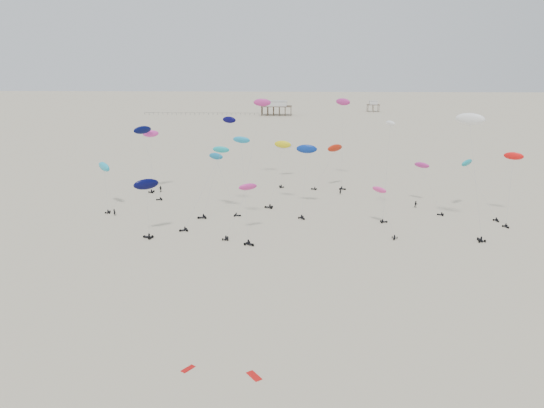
# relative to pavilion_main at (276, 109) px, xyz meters

# --- Properties ---
(ground_plane) EXTENTS (900.00, 900.00, 0.00)m
(ground_plane) POSITION_rel_pavilion_main_xyz_m (10.00, -150.00, -4.22)
(ground_plane) COLOR beige
(pavilion_main) EXTENTS (21.00, 13.00, 9.80)m
(pavilion_main) POSITION_rel_pavilion_main_xyz_m (0.00, 0.00, 0.00)
(pavilion_main) COLOR brown
(pavilion_main) RESTS_ON ground
(pavilion_small) EXTENTS (9.00, 7.00, 8.00)m
(pavilion_small) POSITION_rel_pavilion_main_xyz_m (70.00, 30.00, -0.74)
(pavilion_small) COLOR brown
(pavilion_small) RESTS_ON ground
(pier_fence) EXTENTS (80.20, 0.20, 1.50)m
(pier_fence) POSITION_rel_pavilion_main_xyz_m (-52.00, -0.00, -3.45)
(pier_fence) COLOR black
(pier_fence) RESTS_ON ground
(rig_0) EXTENTS (7.78, 13.59, 15.28)m
(rig_0) POSITION_rel_pavilion_main_xyz_m (57.16, -240.12, 5.78)
(rig_0) COLOR black
(rig_0) RESTS_ON ground
(rig_1) EXTENTS (7.20, 7.54, 11.51)m
(rig_1) POSITION_rel_pavilion_main_xyz_m (3.72, -261.46, 3.39)
(rig_1) COLOR black
(rig_1) RESTS_ON ground
(rig_2) EXTENTS (9.81, 16.23, 20.92)m
(rig_2) POSITION_rel_pavilion_main_xyz_m (-4.50, -249.43, 7.41)
(rig_2) COLOR black
(rig_2) RESTS_ON ground
(rig_3) EXTENTS (4.84, 12.69, 12.04)m
(rig_3) POSITION_rel_pavilion_main_xyz_m (33.82, -255.37, 2.20)
(rig_3) COLOR black
(rig_3) RESTS_ON ground
(rig_4) EXTENTS (6.43, 17.72, 23.15)m
(rig_4) POSITION_rel_pavilion_main_xyz_m (3.86, -258.34, 8.43)
(rig_4) COLOR black
(rig_4) RESTS_ON ground
(rig_5) EXTENTS (4.57, 5.94, 17.23)m
(rig_5) POSITION_rel_pavilion_main_xyz_m (-25.78, -223.03, 8.10)
(rig_5) COLOR black
(rig_5) RESTS_ON ground
(rig_6) EXTENTS (6.70, 12.21, 16.60)m
(rig_6) POSITION_rel_pavilion_main_xyz_m (64.56, -245.72, 7.65)
(rig_6) COLOR black
(rig_6) RESTS_ON ground
(rig_7) EXTENTS (8.45, 7.32, 14.93)m
(rig_7) POSITION_rel_pavilion_main_xyz_m (-3.35, -243.57, 6.48)
(rig_7) COLOR black
(rig_7) RESTS_ON ground
(rig_8) EXTENTS (6.46, 12.78, 25.56)m
(rig_8) POSITION_rel_pavilion_main_xyz_m (51.38, -255.75, 16.52)
(rig_8) COLOR black
(rig_8) RESTS_ON ground
(rig_9) EXTENTS (5.75, 14.64, 14.82)m
(rig_9) POSITION_rel_pavilion_main_xyz_m (47.43, -234.77, 4.11)
(rig_9) COLOR black
(rig_9) RESTS_ON ground
(rig_10) EXTENTS (9.52, 6.27, 13.35)m
(rig_10) POSITION_rel_pavilion_main_xyz_m (25.25, -216.91, 6.39)
(rig_10) COLOR black
(rig_10) RESTS_ON ground
(rig_11) EXTENTS (3.80, 9.46, 22.59)m
(rig_11) POSITION_rel_pavilion_main_xyz_m (35.92, -246.64, 9.56)
(rig_11) COLOR black
(rig_11) RESTS_ON ground
(rig_12) EXTENTS (8.94, 9.70, 23.36)m
(rig_12) POSITION_rel_pavilion_main_xyz_m (-3.55, -245.61, 8.97)
(rig_12) COLOR black
(rig_12) RESTS_ON ground
(rig_13) EXTENTS (9.49, 11.65, 19.78)m
(rig_13) POSITION_rel_pavilion_main_xyz_m (-26.67, -226.10, 11.80)
(rig_13) COLOR black
(rig_13) RESTS_ON ground
(rig_14) EXTENTS (4.99, 15.83, 26.15)m
(rig_14) POSITION_rel_pavilion_main_xyz_m (28.44, -208.56, 15.68)
(rig_14) COLOR black
(rig_14) RESTS_ON ground
(rig_15) EXTENTS (5.71, 16.58, 16.18)m
(rig_15) POSITION_rel_pavilion_main_xyz_m (10.93, -205.52, 4.92)
(rig_15) COLOR black
(rig_15) RESTS_ON ground
(rig_16) EXTENTS (5.73, 9.64, 12.05)m
(rig_16) POSITION_rel_pavilion_main_xyz_m (-32.71, -241.13, 5.03)
(rig_16) COLOR black
(rig_16) RESTS_ON ground
(rig_17) EXTENTS (5.49, 5.76, 12.30)m
(rig_17) POSITION_rel_pavilion_main_xyz_m (-16.05, -262.82, 4.85)
(rig_17) COLOR black
(rig_17) RESTS_ON ground
(rig_18) EXTENTS (6.67, 7.08, 16.50)m
(rig_18) POSITION_rel_pavilion_main_xyz_m (10.48, -236.63, 7.03)
(rig_18) COLOR black
(rig_18) RESTS_ON ground
(rig_19) EXTENTS (8.09, 16.57, 26.40)m
(rig_19) POSITION_rel_pavilion_main_xyz_m (3.46, -208.17, 15.23)
(rig_19) COLOR black
(rig_19) RESTS_ON ground
(rig_20) EXTENTS (5.35, 12.25, 17.13)m
(rig_20) POSITION_rel_pavilion_main_xyz_m (17.20, -240.97, 8.43)
(rig_20) COLOR black
(rig_20) RESTS_ON ground
(spectator_0) EXTENTS (0.83, 0.68, 1.98)m
(spectator_0) POSITION_rel_pavilion_main_xyz_m (-28.38, -248.44, -4.22)
(spectator_0) COLOR black
(spectator_0) RESTS_ON ground
(spectator_1) EXTENTS (1.05, 0.68, 2.03)m
(spectator_1) POSITION_rel_pavilion_main_xyz_m (45.05, -237.71, -4.22)
(spectator_1) COLOR black
(spectator_1) RESTS_ON ground
(spectator_2) EXTENTS (1.40, 1.09, 2.10)m
(spectator_2) POSITION_rel_pavilion_main_xyz_m (-23.38, -224.42, -4.22)
(spectator_2) COLOR black
(spectator_2) RESTS_ON ground
(spectator_3) EXTENTS (0.93, 0.92, 2.13)m
(spectator_3) POSITION_rel_pavilion_main_xyz_m (27.10, -224.45, -4.22)
(spectator_3) COLOR black
(spectator_3) RESTS_ON ground
(grounded_kite_a) EXTENTS (2.03, 2.31, 0.08)m
(grounded_kite_a) POSITION_rel_pavilion_main_xyz_m (10.48, -313.63, -4.22)
(grounded_kite_a) COLOR red
(grounded_kite_a) RESTS_ON ground
(grounded_kite_b) EXTENTS (1.61, 1.87, 0.07)m
(grounded_kite_b) POSITION_rel_pavilion_main_xyz_m (2.47, -312.53, -4.22)
(grounded_kite_b) COLOR #BA0C0B
(grounded_kite_b) RESTS_ON ground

